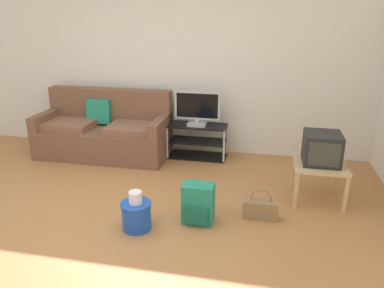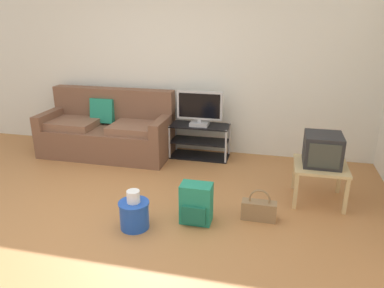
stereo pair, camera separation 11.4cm
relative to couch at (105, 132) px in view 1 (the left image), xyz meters
name	(u,v)px [view 1 (the left image)]	position (x,y,z in m)	size (l,w,h in m)	color
ground_plane	(99,230)	(0.79, -1.94, -0.36)	(9.00, 9.80, 0.02)	#B27542
wall_back	(164,60)	(0.79, 0.51, 1.00)	(9.00, 0.10, 2.70)	silver
couch	(105,132)	(0.00, 0.00, 0.00)	(1.88, 0.82, 0.94)	brown
tv_stand	(197,141)	(1.36, 0.16, -0.10)	(0.84, 0.38, 0.49)	black
flat_tv	(197,109)	(1.36, 0.14, 0.38)	(0.64, 0.22, 0.49)	#B2B2B7
side_table	(320,168)	(2.93, -0.84, 0.03)	(0.56, 0.56, 0.43)	tan
crt_tv	(322,148)	(2.93, -0.82, 0.26)	(0.39, 0.41, 0.34)	#232326
backpack	(198,204)	(1.70, -1.60, -0.14)	(0.31, 0.27, 0.41)	#238466
handbag	(260,209)	(2.32, -1.41, -0.23)	(0.35, 0.13, 0.33)	olive
cleaning_bucket	(136,213)	(1.14, -1.84, -0.18)	(0.30, 0.30, 0.40)	blue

